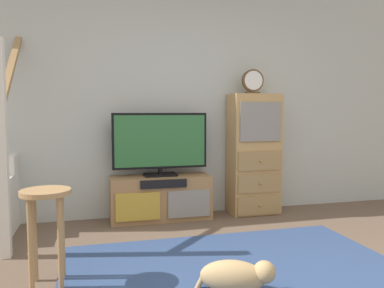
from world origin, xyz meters
TOP-DOWN VIEW (x-y plane):
  - back_wall at (0.00, 2.46)m, footprint 6.40×0.12m
  - area_rug at (0.00, 0.60)m, footprint 2.60×1.80m
  - media_console at (-0.30, 2.19)m, footprint 1.11×0.38m
  - television at (-0.30, 2.22)m, footprint 1.06×0.22m
  - side_cabinet at (0.82, 2.20)m, footprint 0.58×0.38m
  - desk_clock at (0.79, 2.19)m, footprint 0.26×0.08m
  - bar_stool_near at (-1.35, 0.77)m, footprint 0.34×0.34m
  - dog at (-0.12, 0.32)m, footprint 0.51×0.36m

SIDE VIEW (x-z plane):
  - area_rug at x=0.00m, z-range 0.00..0.01m
  - dog at x=-0.12m, z-range 0.00..0.23m
  - media_console at x=-0.30m, z-range 0.00..0.49m
  - bar_stool_near at x=-1.35m, z-range 0.17..0.85m
  - side_cabinet at x=0.82m, z-range 0.00..1.41m
  - television at x=-0.30m, z-range 0.52..1.22m
  - back_wall at x=0.00m, z-range 0.00..2.70m
  - desk_clock at x=0.79m, z-range 1.41..1.70m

